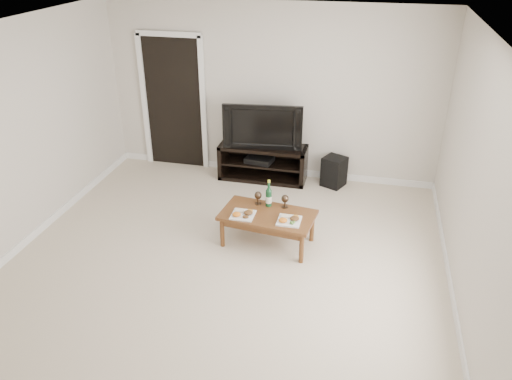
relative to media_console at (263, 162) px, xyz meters
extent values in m
plane|color=beige|center=(0.06, -2.50, -0.28)|extent=(5.50, 5.50, 0.00)
cube|color=beige|center=(0.06, 0.27, 1.02)|extent=(5.00, 0.04, 2.60)
cube|color=white|center=(0.06, -2.50, 2.35)|extent=(5.00, 5.50, 0.04)
cube|color=black|center=(-1.49, 0.24, 0.75)|extent=(0.90, 0.02, 2.05)
cube|color=black|center=(0.00, 0.00, 0.00)|extent=(1.33, 0.45, 0.55)
imported|color=black|center=(0.00, 0.00, 0.61)|extent=(1.18, 0.29, 0.67)
cube|color=black|center=(-0.05, -0.01, 0.05)|extent=(0.44, 0.36, 0.08)
cube|color=black|center=(1.09, 0.03, -0.05)|extent=(0.40, 0.40, 0.45)
cube|color=brown|center=(0.45, -1.75, -0.07)|extent=(1.18, 0.73, 0.42)
cube|color=white|center=(0.17, -1.87, 0.18)|extent=(0.27, 0.27, 0.07)
cube|color=white|center=(0.73, -1.87, 0.18)|extent=(0.27, 0.27, 0.07)
cylinder|color=#103D1E|center=(0.42, -1.56, 0.32)|extent=(0.07, 0.07, 0.35)
camera|label=1|loc=(1.50, -6.82, 3.16)|focal=35.00mm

